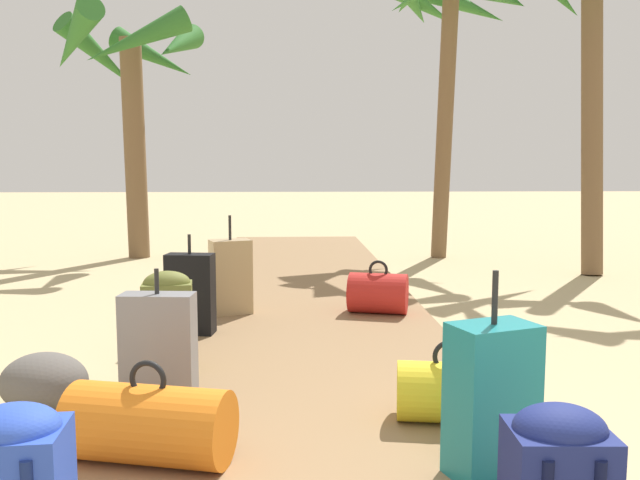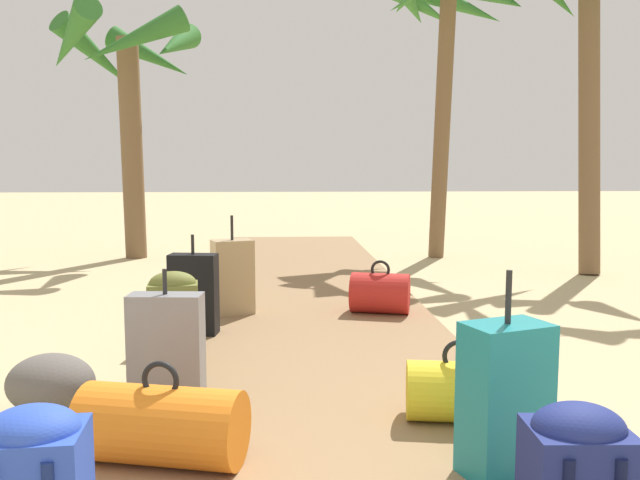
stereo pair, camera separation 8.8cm
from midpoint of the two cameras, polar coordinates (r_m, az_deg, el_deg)
The scene contains 15 objects.
ground_plane at distance 5.34m, azimuth -1.60°, elevation -7.79°, with size 60.00×60.00×0.00m, color tan.
boardwalk at distance 6.35m, azimuth -1.91°, elevation -5.12°, with size 2.12×10.46×0.08m, color olive.
suitcase_black at distance 4.87m, azimuth -11.64°, elevation -4.72°, with size 0.37×0.21×0.74m.
duffel_bag_orange at distance 2.87m, azimuth -14.74°, elevation -15.57°, with size 0.74×0.48×0.44m.
backpack_olive at distance 4.03m, azimuth -13.47°, elevation -6.81°, with size 0.32×0.25×0.61m.
duffel_bag_yellow at distance 3.27m, azimuth 11.40°, elevation -12.99°, with size 0.54×0.37×0.40m.
backpack_navy at distance 2.28m, azimuth 20.71°, elevation -19.10°, with size 0.32×0.28×0.50m.
suitcase_teal at distance 2.73m, azimuth 15.18°, elevation -13.49°, with size 0.38×0.31×0.83m.
suitcase_grey at distance 3.53m, azimuth -14.15°, elevation -9.25°, with size 0.40×0.20×0.71m.
suitcase_tan at distance 5.49m, azimuth -8.20°, elevation -3.24°, with size 0.38×0.31×0.83m.
duffel_bag_red at distance 5.50m, azimuth 4.90°, elevation -4.69°, with size 0.56×0.46×0.45m.
palm_tree_far_right at distance 9.55m, azimuth 11.16°, elevation 19.18°, with size 2.14×2.27×4.16m.
palm_tree_far_left at distance 9.71m, azimuth -17.08°, elevation 14.08°, with size 2.22×2.30×3.49m.
rock_left_mid at distance 3.83m, azimuth -23.38°, elevation -11.60°, with size 0.40×0.48×0.32m, color #5B5651.
rock_left_near at distance 3.43m, azimuth -23.57°, elevation -15.34°, with size 0.24×0.26×0.14m, color slate.
Camera 2 is at (-0.21, -0.99, 1.31)m, focal length 36.10 mm.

